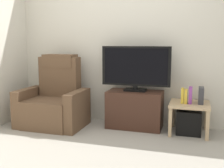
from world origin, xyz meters
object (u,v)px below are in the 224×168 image
at_px(subwoofer_box, 189,122).
at_px(book_leftmost, 182,96).
at_px(game_console, 201,95).
at_px(book_rightmost, 190,95).
at_px(side_table, 189,108).
at_px(book_middle, 186,96).
at_px(television, 136,68).
at_px(recliner_armchair, 54,101).
at_px(tv_stand, 135,109).

xyz_separation_m(subwoofer_box, book_leftmost, (-0.10, -0.02, 0.37)).
distance_m(subwoofer_box, game_console, 0.41).
bearing_deg(book_leftmost, book_rightmost, 0.00).
relative_size(side_table, subwoofer_box, 1.62).
distance_m(subwoofer_box, book_rightmost, 0.38).
xyz_separation_m(side_table, subwoofer_box, (-0.00, -0.00, -0.20)).
distance_m(book_middle, book_rightmost, 0.06).
xyz_separation_m(subwoofer_box, game_console, (0.15, 0.01, 0.38)).
bearing_deg(subwoofer_box, side_table, 45.00).
bearing_deg(side_table, television, 175.46).
bearing_deg(game_console, subwoofer_box, -176.05).
xyz_separation_m(subwoofer_box, book_middle, (-0.05, -0.02, 0.36)).
height_order(subwoofer_box, book_rightmost, book_rightmost).
bearing_deg(subwoofer_box, television, 175.46).
bearing_deg(book_rightmost, side_table, 105.49).
xyz_separation_m(recliner_armchair, game_console, (2.15, 0.20, 0.17)).
bearing_deg(television, tv_stand, -90.00).
bearing_deg(game_console, book_rightmost, -167.86).
relative_size(side_table, game_console, 2.37).
xyz_separation_m(television, book_middle, (0.73, -0.08, -0.37)).
height_order(recliner_armchair, subwoofer_box, recliner_armchair).
bearing_deg(recliner_armchair, book_middle, -4.20).
bearing_deg(tv_stand, television, 90.00).
height_order(recliner_armchair, side_table, recliner_armchair).
bearing_deg(side_table, book_leftmost, -168.69).
distance_m(television, recliner_armchair, 1.35).
height_order(side_table, game_console, game_console).
bearing_deg(subwoofer_box, book_leftmost, -168.69).
distance_m(tv_stand, recliner_armchair, 1.24).
distance_m(tv_stand, television, 0.62).
xyz_separation_m(recliner_armchair, book_leftmost, (1.90, 0.17, 0.17)).
bearing_deg(subwoofer_box, book_rightmost, -74.51).
height_order(side_table, book_leftmost, book_leftmost).
bearing_deg(side_table, book_rightmost, -74.51).
relative_size(recliner_armchair, book_middle, 5.69).
height_order(subwoofer_box, book_middle, book_middle).
relative_size(book_leftmost, book_middle, 1.10).
height_order(television, book_middle, television).
relative_size(tv_stand, book_leftmost, 3.90).
bearing_deg(book_middle, subwoofer_box, 20.22).
height_order(subwoofer_box, book_leftmost, book_leftmost).
bearing_deg(game_console, side_table, -176.05).
height_order(tv_stand, side_table, tv_stand).
height_order(subwoofer_box, game_console, game_console).
bearing_deg(book_middle, side_table, 20.22).
height_order(book_leftmost, game_console, game_console).
xyz_separation_m(recliner_armchair, subwoofer_box, (2.00, 0.19, -0.21)).
bearing_deg(book_leftmost, recliner_armchair, -174.86).
distance_m(side_table, book_leftmost, 0.20).
bearing_deg(television, subwoofer_box, -4.54).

